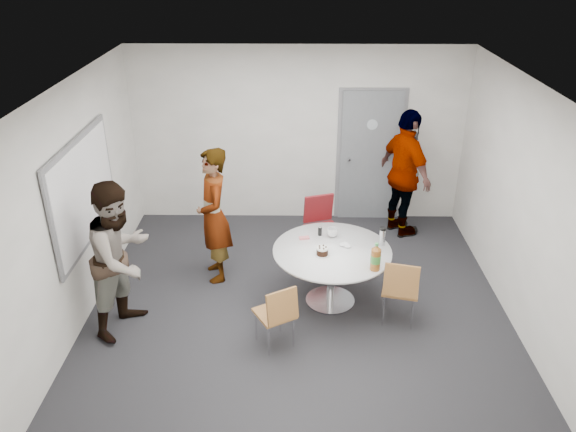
{
  "coord_description": "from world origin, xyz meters",
  "views": [
    {
      "loc": [
        -0.05,
        -5.63,
        4.07
      ],
      "look_at": [
        -0.13,
        0.25,
        1.12
      ],
      "focal_mm": 35.0,
      "sensor_mm": 36.0,
      "label": 1
    }
  ],
  "objects_px": {
    "door": "(370,157)",
    "chair_near_left": "(278,312)",
    "person_main": "(214,216)",
    "chair_far": "(321,221)",
    "person_left": "(121,258)",
    "person_right": "(405,174)",
    "chair_near_right": "(401,286)",
    "table": "(335,257)",
    "whiteboard": "(84,191)"
  },
  "relations": [
    {
      "from": "chair_far",
      "to": "person_right",
      "type": "distance_m",
      "value": 1.5
    },
    {
      "from": "chair_far",
      "to": "whiteboard",
      "type": "bearing_deg",
      "value": 1.31
    },
    {
      "from": "door",
      "to": "whiteboard",
      "type": "xyz_separation_m",
      "value": [
        -3.56,
        -2.28,
        0.42
      ]
    },
    {
      "from": "person_main",
      "to": "person_right",
      "type": "distance_m",
      "value": 2.91
    },
    {
      "from": "door",
      "to": "chair_near_right",
      "type": "height_order",
      "value": "door"
    },
    {
      "from": "whiteboard",
      "to": "person_right",
      "type": "xyz_separation_m",
      "value": [
        4.02,
        1.75,
        -0.49
      ]
    },
    {
      "from": "whiteboard",
      "to": "chair_near_right",
      "type": "xyz_separation_m",
      "value": [
        3.62,
        -0.5,
        -0.94
      ]
    },
    {
      "from": "person_main",
      "to": "door",
      "type": "bearing_deg",
      "value": 113.49
    },
    {
      "from": "person_main",
      "to": "chair_near_left",
      "type": "bearing_deg",
      "value": 14.58
    },
    {
      "from": "chair_near_left",
      "to": "door",
      "type": "bearing_deg",
      "value": 37.63
    },
    {
      "from": "person_main",
      "to": "person_right",
      "type": "xyz_separation_m",
      "value": [
        2.63,
        1.25,
        0.07
      ]
    },
    {
      "from": "chair_far",
      "to": "person_right",
      "type": "xyz_separation_m",
      "value": [
        1.24,
        0.74,
        0.4
      ]
    },
    {
      "from": "person_right",
      "to": "person_left",
      "type": "bearing_deg",
      "value": 98.48
    },
    {
      "from": "door",
      "to": "chair_near_left",
      "type": "height_order",
      "value": "door"
    },
    {
      "from": "chair_near_left",
      "to": "person_left",
      "type": "height_order",
      "value": "person_left"
    },
    {
      "from": "chair_far",
      "to": "person_right",
      "type": "bearing_deg",
      "value": -168.05
    },
    {
      "from": "whiteboard",
      "to": "person_right",
      "type": "distance_m",
      "value": 4.41
    },
    {
      "from": "chair_near_right",
      "to": "door",
      "type": "bearing_deg",
      "value": 104.54
    },
    {
      "from": "chair_far",
      "to": "chair_near_right",
      "type": "bearing_deg",
      "value": 100.25
    },
    {
      "from": "chair_near_left",
      "to": "chair_near_right",
      "type": "bearing_deg",
      "value": -12.36
    },
    {
      "from": "table",
      "to": "chair_near_right",
      "type": "distance_m",
      "value": 0.85
    },
    {
      "from": "table",
      "to": "chair_far",
      "type": "xyz_separation_m",
      "value": [
        -0.12,
        1.1,
        -0.08
      ]
    },
    {
      "from": "chair_near_left",
      "to": "person_left",
      "type": "xyz_separation_m",
      "value": [
        -1.73,
        0.39,
        0.42
      ]
    },
    {
      "from": "whiteboard",
      "to": "table",
      "type": "xyz_separation_m",
      "value": [
        2.89,
        -0.08,
        -0.81
      ]
    },
    {
      "from": "person_main",
      "to": "whiteboard",
      "type": "bearing_deg",
      "value": -85.97
    },
    {
      "from": "chair_near_right",
      "to": "person_right",
      "type": "xyz_separation_m",
      "value": [
        0.4,
        2.25,
        0.44
      ]
    },
    {
      "from": "door",
      "to": "person_main",
      "type": "height_order",
      "value": "door"
    },
    {
      "from": "door",
      "to": "person_left",
      "type": "height_order",
      "value": "door"
    },
    {
      "from": "whiteboard",
      "to": "person_left",
      "type": "bearing_deg",
      "value": -47.49
    },
    {
      "from": "whiteboard",
      "to": "table",
      "type": "bearing_deg",
      "value": -1.64
    },
    {
      "from": "chair_near_left",
      "to": "person_main",
      "type": "relative_size",
      "value": 0.44
    },
    {
      "from": "chair_near_right",
      "to": "person_right",
      "type": "relative_size",
      "value": 0.44
    },
    {
      "from": "door",
      "to": "table",
      "type": "distance_m",
      "value": 2.49
    },
    {
      "from": "chair_far",
      "to": "person_left",
      "type": "height_order",
      "value": "person_left"
    },
    {
      "from": "person_main",
      "to": "table",
      "type": "bearing_deg",
      "value": 52.89
    },
    {
      "from": "door",
      "to": "chair_near_left",
      "type": "bearing_deg",
      "value": -112.29
    },
    {
      "from": "person_left",
      "to": "person_main",
      "type": "bearing_deg",
      "value": -17.06
    },
    {
      "from": "chair_far",
      "to": "person_main",
      "type": "bearing_deg",
      "value": 1.49
    },
    {
      "from": "whiteboard",
      "to": "chair_near_left",
      "type": "bearing_deg",
      "value": -22.86
    },
    {
      "from": "chair_near_right",
      "to": "chair_far",
      "type": "distance_m",
      "value": 1.73
    },
    {
      "from": "person_main",
      "to": "person_left",
      "type": "xyz_separation_m",
      "value": [
        -0.88,
        -1.06,
        0.01
      ]
    },
    {
      "from": "whiteboard",
      "to": "person_left",
      "type": "distance_m",
      "value": 0.93
    },
    {
      "from": "chair_near_left",
      "to": "person_right",
      "type": "relative_size",
      "value": 0.41
    },
    {
      "from": "table",
      "to": "chair_far",
      "type": "distance_m",
      "value": 1.11
    },
    {
      "from": "person_left",
      "to": "chair_near_right",
      "type": "bearing_deg",
      "value": -66.39
    },
    {
      "from": "chair_near_right",
      "to": "chair_near_left",
      "type": "bearing_deg",
      "value": -148.9
    },
    {
      "from": "whiteboard",
      "to": "chair_near_left",
      "type": "distance_m",
      "value": 2.62
    },
    {
      "from": "door",
      "to": "person_left",
      "type": "bearing_deg",
      "value": -137.05
    },
    {
      "from": "chair_far",
      "to": "door",
      "type": "bearing_deg",
      "value": -140.46
    },
    {
      "from": "whiteboard",
      "to": "chair_near_right",
      "type": "distance_m",
      "value": 3.77
    }
  ]
}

